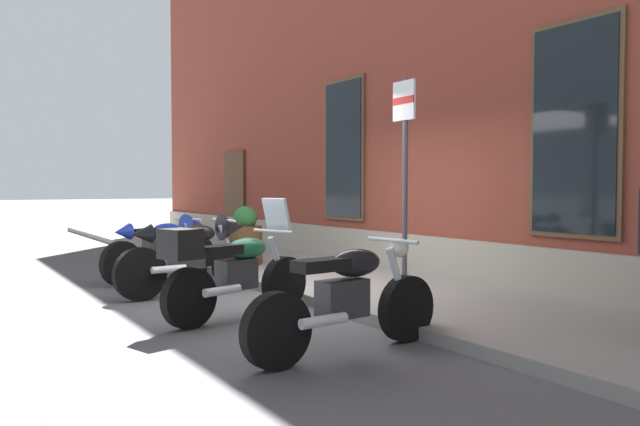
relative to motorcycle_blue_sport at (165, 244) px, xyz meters
The scene contains 9 objects.
ground_plane 2.65m from the motorcycle_blue_sport, 17.00° to the left, with size 140.00×140.00×0.00m, color #4C4C4F.
sidewalk 3.23m from the motorcycle_blue_sport, 39.06° to the left, with size 29.57×2.51×0.13m, color gray.
lane_stripe 3.52m from the motorcycle_blue_sport, 44.52° to the right, with size 29.57×0.12×0.01m, color silver.
motorcycle_blue_sport is the anchor object (origin of this frame).
motorcycle_black_sport 1.54m from the motorcycle_blue_sport, ahead, with size 0.62×2.04×1.06m.
motorcycle_green_touring 3.27m from the motorcycle_blue_sport, ahead, with size 0.88×1.93×1.31m.
motorcycle_black_naked 5.06m from the motorcycle_blue_sport, ahead, with size 0.62×2.07×0.97m.
parking_sign 4.38m from the motorcycle_blue_sport, 20.40° to the left, with size 0.36×0.07×2.52m.
barrel_planter 1.48m from the motorcycle_blue_sport, 98.54° to the left, with size 0.60×0.60×0.99m.
Camera 1 is at (6.97, -3.84, 1.43)m, focal length 35.35 mm.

